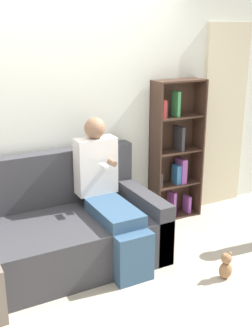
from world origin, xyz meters
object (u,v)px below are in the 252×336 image
object	(u,v)px
couch	(51,235)
adult_seated	(108,192)
bookshelf	(175,153)
teddy_bear	(226,266)

from	to	relation	value
couch	adult_seated	distance (m)	0.63
couch	adult_seated	xyz separation A→B (m)	(0.52, -0.09, 0.34)
bookshelf	teddy_bear	xyz separation A→B (m)	(-0.32, -1.27, -0.63)
adult_seated	bookshelf	world-z (taller)	bookshelf
couch	adult_seated	bearing A→B (deg)	-9.55
couch	teddy_bear	size ratio (longest dim) A/B	7.94
teddy_bear	couch	bearing A→B (deg)	143.71
couch	teddy_bear	world-z (taller)	couch
couch	adult_seated	world-z (taller)	adult_seated
adult_seated	teddy_bear	xyz separation A→B (m)	(0.71, -0.81, -0.52)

